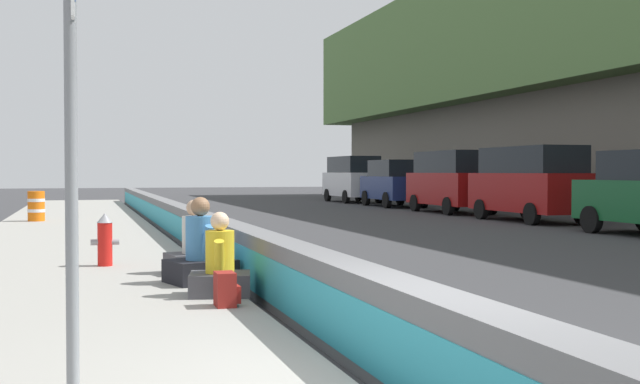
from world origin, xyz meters
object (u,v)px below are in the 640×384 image
seated_person_middle (201,256)px  fire_hydrant (105,239)px  seated_person_rear (195,250)px  parked_car_fourth (530,182)px  seated_person_foreground (220,269)px  parked_car_far (394,182)px  backpack (226,290)px  route_sign_post (71,100)px  construction_barrel (36,206)px  parked_car_midline (452,180)px  parked_car_farther (353,178)px

seated_person_middle → fire_hydrant: bearing=26.9°
seated_person_middle → seated_person_rear: bearing=-3.7°
parked_car_fourth → seated_person_foreground: bearing=136.3°
fire_hydrant → parked_car_far: 26.14m
fire_hydrant → seated_person_rear: size_ratio=0.78×
backpack → seated_person_middle: bearing=0.0°
parked_car_fourth → route_sign_post: bearing=140.2°
seated_person_rear → construction_barrel: (14.19, 3.06, 0.12)m
fire_hydrant → parked_car_midline: parked_car_midline is taller
parked_car_far → parked_car_farther: 5.86m
parked_car_midline → parked_car_far: bearing=0.7°
seated_person_foreground → fire_hydrant: bearing=19.8°
parked_car_fourth → parked_car_farther: size_ratio=1.00×
seated_person_middle → parked_car_midline: size_ratio=0.24×
backpack → seated_person_foreground: bearing=-4.9°
seated_person_rear → parked_car_midline: (17.16, -12.99, 0.86)m
construction_barrel → parked_car_midline: parked_car_midline is taller
fire_hydrant → seated_person_middle: bearing=-153.1°
fire_hydrant → seated_person_rear: (-1.33, -1.31, -0.09)m
route_sign_post → parked_car_fourth: 22.97m
parked_car_midline → backpack: bearing=147.2°
construction_barrel → parked_car_far: (9.06, -15.97, 0.56)m
seated_person_middle → parked_car_far: parked_car_far is taller
fire_hydrant → backpack: fire_hydrant is taller
fire_hydrant → parked_car_fourth: 17.43m
parked_car_fourth → backpack: bearing=137.9°
parked_car_midline → fire_hydrant: bearing=137.9°
seated_person_middle → parked_car_fourth: parked_car_fourth is taller
fire_hydrant → backpack: size_ratio=2.20×
backpack → construction_barrel: (17.33, 2.99, 0.28)m
fire_hydrant → seated_person_foreground: size_ratio=0.83×
seated_person_middle → parked_car_far: bearing=-28.1°
backpack → construction_barrel: 17.58m
parked_car_fourth → seated_person_rear: bearing=131.0°
seated_person_rear → parked_car_farther: size_ratio=0.22×
fire_hydrant → construction_barrel: bearing=7.8°
parked_car_far → parked_car_farther: bearing=0.8°
seated_person_middle → backpack: (-2.03, -0.00, -0.18)m
seated_person_foreground → parked_car_fourth: (13.59, -12.98, 0.88)m
seated_person_foreground → parked_car_midline: parked_car_midline is taller
route_sign_post → seated_person_foreground: 4.72m
fire_hydrant → construction_barrel: size_ratio=0.93×
route_sign_post → parked_car_far: route_sign_post is taller
route_sign_post → parked_car_midline: 27.74m
parked_car_midline → parked_car_far: parked_car_midline is taller
seated_person_foreground → seated_person_rear: bearing=0.0°
construction_barrel → parked_car_farther: size_ratio=0.19×
fire_hydrant → parked_car_farther: parked_car_farther is taller
backpack → parked_car_farther: (32.24, -12.90, 1.02)m
seated_person_middle → parked_car_fourth: (12.39, -13.05, 0.83)m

